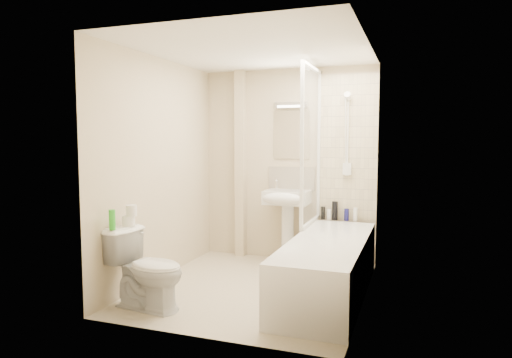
% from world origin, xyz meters
% --- Properties ---
extents(floor, '(2.50, 2.50, 0.00)m').
position_xyz_m(floor, '(0.00, 0.00, 0.00)').
color(floor, beige).
rests_on(floor, ground).
extents(wall_back, '(2.20, 0.02, 2.40)m').
position_xyz_m(wall_back, '(0.00, 1.25, 1.20)').
color(wall_back, beige).
rests_on(wall_back, ground).
extents(wall_left, '(0.02, 2.50, 2.40)m').
position_xyz_m(wall_left, '(-1.10, 0.00, 1.20)').
color(wall_left, beige).
rests_on(wall_left, ground).
extents(wall_right, '(0.02, 2.50, 2.40)m').
position_xyz_m(wall_right, '(1.10, 0.00, 1.20)').
color(wall_right, beige).
rests_on(wall_right, ground).
extents(ceiling, '(2.20, 2.50, 0.02)m').
position_xyz_m(ceiling, '(0.00, 0.00, 2.40)').
color(ceiling, white).
rests_on(ceiling, wall_back).
extents(tile_back, '(0.70, 0.01, 1.75)m').
position_xyz_m(tile_back, '(0.75, 1.24, 1.42)').
color(tile_back, beige).
rests_on(tile_back, wall_back).
extents(tile_right, '(0.01, 2.10, 1.75)m').
position_xyz_m(tile_right, '(1.09, 0.04, 1.42)').
color(tile_right, beige).
rests_on(tile_right, wall_right).
extents(pipe_boxing, '(0.12, 0.12, 2.40)m').
position_xyz_m(pipe_boxing, '(-0.62, 1.19, 1.20)').
color(pipe_boxing, beige).
rests_on(pipe_boxing, ground).
extents(splashback, '(0.60, 0.02, 0.30)m').
position_xyz_m(splashback, '(0.05, 1.24, 1.03)').
color(splashback, beige).
rests_on(splashback, wall_back).
extents(mirror, '(0.46, 0.01, 0.60)m').
position_xyz_m(mirror, '(0.05, 1.24, 1.58)').
color(mirror, white).
rests_on(mirror, wall_back).
extents(strip_light, '(0.42, 0.07, 0.07)m').
position_xyz_m(strip_light, '(0.05, 1.22, 1.95)').
color(strip_light, silver).
rests_on(strip_light, wall_back).
extents(bathtub, '(0.70, 2.10, 0.55)m').
position_xyz_m(bathtub, '(0.75, 0.04, 0.29)').
color(bathtub, white).
rests_on(bathtub, ground).
extents(shower_screen, '(0.04, 0.92, 1.80)m').
position_xyz_m(shower_screen, '(0.40, 0.80, 1.45)').
color(shower_screen, white).
rests_on(shower_screen, bathtub).
extents(shower_fixture, '(0.10, 0.16, 0.99)m').
position_xyz_m(shower_fixture, '(0.75, 1.19, 1.55)').
color(shower_fixture, white).
rests_on(shower_fixture, wall_back).
extents(pedestal_sink, '(0.53, 0.49, 1.02)m').
position_xyz_m(pedestal_sink, '(0.05, 1.01, 0.72)').
color(pedestal_sink, white).
rests_on(pedestal_sink, ground).
extents(bottle_black_a, '(0.05, 0.05, 0.15)m').
position_xyz_m(bottle_black_a, '(0.47, 1.16, 0.63)').
color(bottle_black_a, black).
rests_on(bottle_black_a, bathtub).
extents(bottle_white_a, '(0.05, 0.05, 0.13)m').
position_xyz_m(bottle_white_a, '(0.55, 1.16, 0.61)').
color(bottle_white_a, white).
rests_on(bottle_white_a, bathtub).
extents(bottle_black_b, '(0.07, 0.07, 0.23)m').
position_xyz_m(bottle_black_b, '(0.62, 1.16, 0.66)').
color(bottle_black_b, black).
rests_on(bottle_black_b, bathtub).
extents(bottle_blue, '(0.06, 0.06, 0.14)m').
position_xyz_m(bottle_blue, '(0.76, 1.16, 0.62)').
color(bottle_blue, navy).
rests_on(bottle_blue, bathtub).
extents(bottle_white_b, '(0.05, 0.05, 0.16)m').
position_xyz_m(bottle_white_b, '(0.86, 1.16, 0.63)').
color(bottle_white_b, white).
rests_on(bottle_white_b, bathtub).
extents(toilet, '(0.59, 0.81, 0.72)m').
position_xyz_m(toilet, '(-0.72, -0.85, 0.36)').
color(toilet, white).
rests_on(toilet, ground).
extents(toilet_roll_lower, '(0.12, 0.12, 0.09)m').
position_xyz_m(toilet_roll_lower, '(-0.97, -0.77, 0.77)').
color(toilet_roll_lower, white).
rests_on(toilet_roll_lower, toilet).
extents(toilet_roll_upper, '(0.10, 0.10, 0.10)m').
position_xyz_m(toilet_roll_upper, '(-0.94, -0.77, 0.87)').
color(toilet_roll_upper, white).
rests_on(toilet_roll_upper, toilet_roll_lower).
extents(green_bottle, '(0.06, 0.06, 0.18)m').
position_xyz_m(green_bottle, '(-0.99, -0.98, 0.81)').
color(green_bottle, green).
rests_on(green_bottle, toilet).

